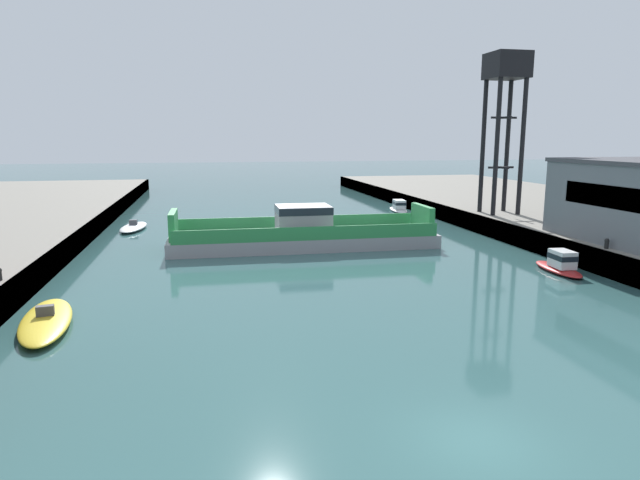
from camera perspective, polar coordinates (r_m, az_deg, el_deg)
The scene contains 8 objects.
ground_plane at distance 18.49m, azimuth 16.01°, elevation -19.58°, with size 400.00×400.00×0.00m, color #335B5B.
chain_ferry at distance 46.72m, azimuth -1.76°, elevation 0.62°, with size 22.54×6.71×3.54m.
moored_boat_near_left at distance 30.47m, azimuth -26.66°, elevation -7.52°, with size 3.44×7.97×1.05m.
moored_boat_near_right at distance 69.91m, azimuth 8.21°, elevation 3.44°, with size 2.57×6.19×1.50m.
moored_boat_mid_left at distance 41.19m, azimuth 23.76°, elevation -2.30°, with size 1.99×5.15×1.61m.
moored_boat_mid_right at distance 58.66m, azimuth -18.86°, elevation 1.29°, with size 2.95×6.85×0.99m.
crane_tower at distance 57.45m, azimuth 18.80°, elevation 14.84°, with size 3.48×3.48×15.44m.
bollard_right_far at distance 41.92m, azimuth 27.72°, elevation -0.27°, with size 0.32×0.32×0.71m.
Camera 1 is at (-7.84, -14.01, 9.17)m, focal length 30.69 mm.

